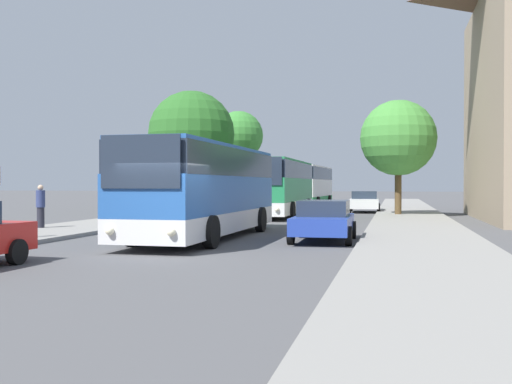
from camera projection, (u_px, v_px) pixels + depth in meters
name	position (u px, v px, depth m)	size (l,w,h in m)	color
ground_plane	(171.00, 253.00, 16.74)	(300.00, 300.00, 0.00)	#4C4C4F
sidewalk_right	(430.00, 257.00, 15.17)	(4.00, 120.00, 0.15)	gray
bus_front	(205.00, 189.00, 21.38)	(2.92, 11.12, 3.29)	silver
bus_middle	(279.00, 187.00, 35.92)	(2.91, 11.29, 3.35)	silver
bus_rear	(308.00, 186.00, 49.01)	(3.11, 10.42, 3.40)	#238942
parked_car_right_near	(324.00, 220.00, 20.24)	(2.08, 4.19, 1.38)	#233D9E
parked_car_right_far	(364.00, 201.00, 41.24)	(2.21, 4.48, 1.46)	silver
pedestrian_waiting_near	(41.00, 206.00, 24.52)	(0.36, 0.36, 1.76)	#23232D
tree_left_near	(239.00, 136.00, 49.55)	(4.07, 4.07, 7.86)	#513D23
tree_left_far	(191.00, 134.00, 41.79)	(6.02, 6.02, 8.31)	#513D23
tree_right_near	(398.00, 138.00, 35.75)	(4.52, 4.52, 6.82)	#513D23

